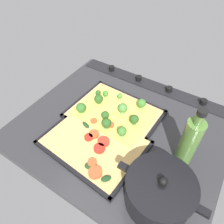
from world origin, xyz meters
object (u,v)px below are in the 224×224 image
Objects in this scene: baking_tray_front at (114,114)px; veggie_pizza_back at (94,143)px; broccoli_pizza at (113,112)px; oil_bottle at (189,141)px; cooking_pot at (159,192)px; baking_tray_back at (94,143)px.

veggie_pizza_back is at bearing 96.35° from baking_tray_front.
broccoli_pizza is 1.42× the size of oil_bottle.
broccoli_pizza is at bearing -36.97° from cooking_pot.
broccoli_pizza is at bearing -84.71° from baking_tray_back.
baking_tray_front is 36.09cm from cooking_pot.
cooking_pot reaches higher than veggie_pizza_back.
baking_tray_back is 1.08× the size of veggie_pizza_back.
veggie_pizza_back is at bearing 96.51° from broccoli_pizza.
oil_bottle is (-28.19, -11.10, 8.65)cm from veggie_pizza_back.
veggie_pizza_back is (-1.74, 15.29, -1.03)cm from broccoli_pizza.
baking_tray_back is 1.56× the size of oil_bottle.
baking_tray_back is (-1.40, 15.11, -1.74)cm from broccoli_pizza.
broccoli_pizza is 0.91× the size of baking_tray_back.
cooking_pot is (-28.28, 21.91, 4.76)cm from baking_tray_front.
veggie_pizza_back is (-0.34, 0.17, 0.72)cm from baking_tray_back.
oil_bottle is (-28.53, -10.93, 9.37)cm from baking_tray_back.
broccoli_pizza is 15.28cm from baking_tray_back.
veggie_pizza_back is at bearing 21.50° from oil_bottle.
cooking_pot is (-26.85, 6.15, 4.76)cm from baking_tray_back.
cooking_pot is at bearing 84.36° from oil_bottle.
oil_bottle is at bearing 172.04° from broccoli_pizza.
baking_tray_front is 16.05cm from veggie_pizza_back.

